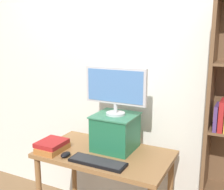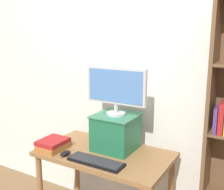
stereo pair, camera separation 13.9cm
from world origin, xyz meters
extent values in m
cube|color=silver|center=(0.00, 0.45, 1.30)|extent=(7.00, 0.08, 2.60)
cube|color=olive|center=(0.00, 0.00, 0.76)|extent=(1.11, 0.64, 0.04)
cylinder|color=olive|center=(-0.51, 0.27, 0.37)|extent=(0.05, 0.05, 0.74)
cube|color=brown|center=(0.78, 0.27, 1.02)|extent=(0.03, 0.28, 2.05)
cube|color=#4C336B|center=(0.84, 0.24, 1.14)|extent=(0.03, 0.20, 0.19)
cube|color=maroon|center=(0.88, 0.24, 1.16)|extent=(0.04, 0.20, 0.23)
cube|color=#1E6642|center=(0.05, 0.11, 0.93)|extent=(0.33, 0.33, 0.31)
cube|color=#337A56|center=(0.05, 0.11, 1.08)|extent=(0.35, 0.35, 0.01)
cylinder|color=#B7B7BA|center=(0.05, 0.11, 1.10)|extent=(0.16, 0.16, 0.02)
cylinder|color=#B7B7BA|center=(0.05, 0.11, 1.15)|extent=(0.03, 0.03, 0.08)
cube|color=#B7B7BA|center=(0.05, 0.11, 1.34)|extent=(0.55, 0.04, 0.31)
cube|color=#4C7AB7|center=(0.05, 0.09, 1.34)|extent=(0.50, 0.00, 0.27)
cube|color=black|center=(0.05, -0.21, 0.79)|extent=(0.46, 0.15, 0.02)
cube|color=#28282B|center=(0.05, -0.21, 0.80)|extent=(0.43, 0.13, 0.00)
ellipsoid|color=black|center=(-0.25, -0.22, 0.80)|extent=(0.06, 0.10, 0.04)
cube|color=#AD662D|center=(-0.42, -0.17, 0.80)|extent=(0.19, 0.26, 0.05)
cube|color=maroon|center=(-0.43, -0.17, 0.85)|extent=(0.21, 0.24, 0.04)
camera|label=1|loc=(1.05, -1.95, 1.77)|focal=45.00mm
camera|label=2|loc=(1.17, -1.88, 1.77)|focal=45.00mm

